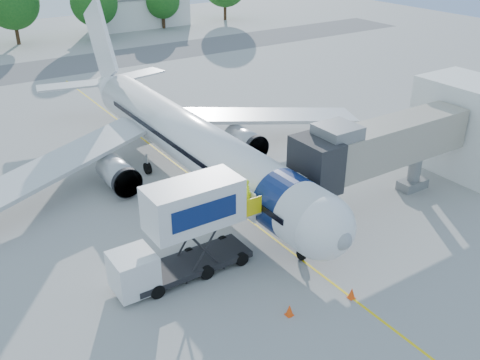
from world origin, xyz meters
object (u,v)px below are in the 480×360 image
jet_bridge (375,147)px  aircraft (187,139)px  catering_hiloader (184,232)px  ground_tug (414,326)px

jet_bridge → aircraft: bearing=125.7°
catering_hiloader → ground_tug: size_ratio=2.21×
aircraft → ground_tug: bearing=-89.1°
jet_bridge → catering_hiloader: size_ratio=1.64×
catering_hiloader → jet_bridge: bearing=0.0°
jet_bridge → ground_tug: jet_bridge is taller
jet_bridge → catering_hiloader: 14.35m
aircraft → ground_tug: 21.64m
aircraft → catering_hiloader: (-6.27, -11.12, -0.19)m
aircraft → ground_tug: size_ratio=9.80×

